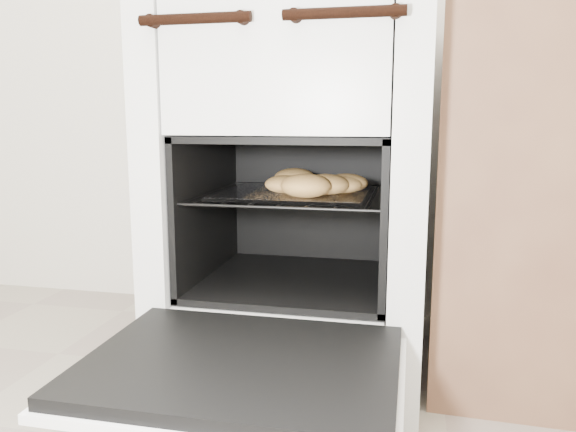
{
  "coord_description": "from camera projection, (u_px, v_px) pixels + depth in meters",
  "views": [
    {
      "loc": [
        0.25,
        -0.21,
        0.63
      ],
      "look_at": [
        -0.03,
        1.01,
        0.41
      ],
      "focal_mm": 35.0,
      "sensor_mm": 36.0,
      "label": 1
    }
  ],
  "objects": [
    {
      "name": "stove",
      "position": [
        301.0,
        186.0,
        1.41
      ],
      "size": [
        0.61,
        0.68,
        0.93
      ],
      "color": "silver",
      "rests_on": "ground"
    },
    {
      "name": "oven_door",
      "position": [
        242.0,
        368.0,
        0.96
      ],
      "size": [
        0.55,
        0.43,
        0.04
      ],
      "color": "black",
      "rests_on": "stove"
    },
    {
      "name": "oven_rack",
      "position": [
        295.0,
        195.0,
        1.35
      ],
      "size": [
        0.44,
        0.43,
        0.01
      ],
      "color": "black",
      "rests_on": "stove"
    },
    {
      "name": "foil_sheet",
      "position": [
        294.0,
        193.0,
        1.33
      ],
      "size": [
        0.34,
        0.3,
        0.01
      ],
      "primitive_type": "cube",
      "color": "silver",
      "rests_on": "oven_rack"
    },
    {
      "name": "baked_rolls",
      "position": [
        316.0,
        183.0,
        1.3
      ],
      "size": [
        0.27,
        0.33,
        0.05
      ],
      "color": "tan",
      "rests_on": "foil_sheet"
    }
  ]
}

